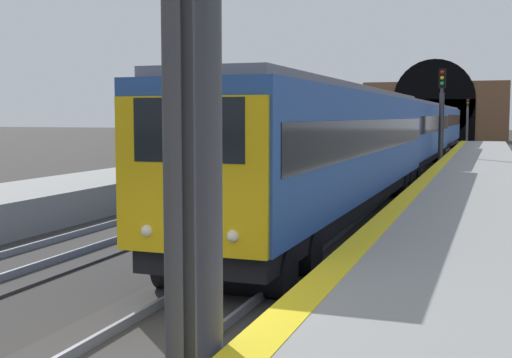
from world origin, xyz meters
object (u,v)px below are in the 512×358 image
Objects in this scene: train_adjacent_platform at (360,128)px; railway_signal_far at (467,117)px; railway_signal_mid at (441,111)px; railway_signal_near at (172,84)px; train_main_approaching at (411,131)px.

railway_signal_far is at bearing 169.27° from train_adjacent_platform.
railway_signal_near is at bearing 0.00° from railway_signal_mid.
train_main_approaching is at bearing -2.42° from railway_signal_far.
railway_signal_near reaches higher than railway_signal_far.
train_main_approaching is 1.00× the size of train_adjacent_platform.
railway_signal_mid is at bearing -180.00° from railway_signal_near.
railway_signal_mid reaches higher than railway_signal_far.
railway_signal_far is at bearing -180.00° from railway_signal_near.
train_main_approaching is at bearing 25.23° from train_adjacent_platform.
railway_signal_far is at bearing -180.00° from railway_signal_mid.
railway_signal_mid is at bearing 0.00° from railway_signal_far.
railway_signal_mid reaches higher than train_main_approaching.
railway_signal_mid is at bearing 36.72° from train_main_approaching.
train_adjacent_platform is (11.70, 5.14, -0.02)m from train_main_approaching.
railway_signal_mid reaches higher than train_adjacent_platform.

